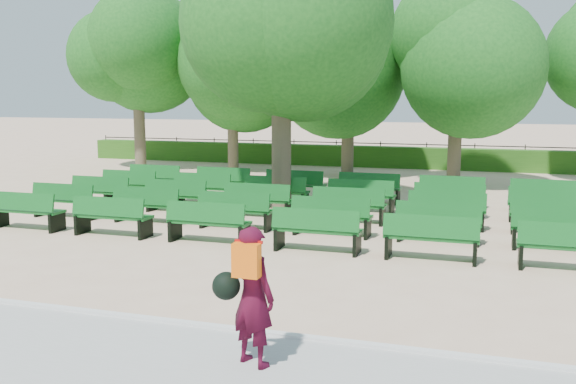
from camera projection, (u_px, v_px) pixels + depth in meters
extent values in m
plane|color=#CEA988|center=(234.00, 229.00, 15.13)|extent=(120.00, 120.00, 0.00)
cube|color=#A7A8A3|center=(11.00, 341.00, 8.16)|extent=(30.00, 2.20, 0.06)
cube|color=silver|center=(68.00, 311.00, 9.24)|extent=(30.00, 0.12, 0.10)
cube|color=#2B5E18|center=(356.00, 156.00, 28.24)|extent=(26.00, 0.70, 0.90)
cube|color=#0F5A1C|center=(304.00, 202.00, 16.17)|extent=(1.80, 0.55, 0.06)
cube|color=#0F5A1C|center=(301.00, 194.00, 15.94)|extent=(1.79, 0.19, 0.42)
cylinder|color=brown|center=(281.00, 143.00, 17.44)|extent=(0.53, 0.53, 3.67)
ellipsoid|color=#1D631C|center=(281.00, 19.00, 16.94)|extent=(5.24, 5.24, 4.72)
imported|color=#3E081C|center=(253.00, 296.00, 7.27)|extent=(0.70, 0.59, 1.62)
cube|color=orange|center=(246.00, 260.00, 7.03)|extent=(0.30, 0.15, 0.38)
sphere|color=black|center=(226.00, 286.00, 7.30)|extent=(0.32, 0.32, 0.32)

